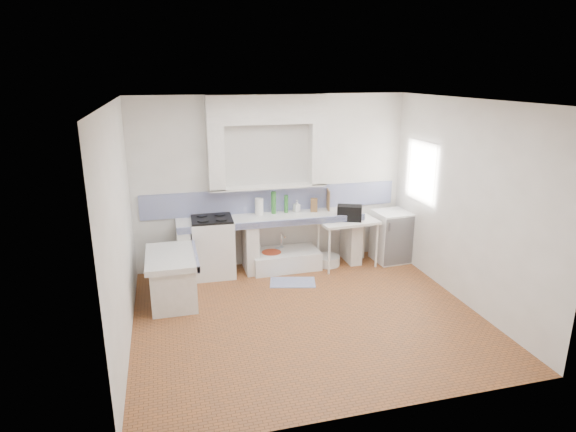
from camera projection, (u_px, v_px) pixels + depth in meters
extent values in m
plane|color=#97552B|center=(307.00, 315.00, 6.43)|extent=(4.50, 4.50, 0.00)
plane|color=white|center=(310.00, 101.00, 5.63)|extent=(4.50, 4.50, 0.00)
plane|color=white|center=(273.00, 182.00, 7.88)|extent=(4.50, 0.00, 4.50)
plane|color=white|center=(375.00, 278.00, 4.17)|extent=(4.50, 0.00, 4.50)
plane|color=white|center=(120.00, 229.00, 5.48)|extent=(0.00, 4.50, 4.50)
plane|color=white|center=(465.00, 203.00, 6.57)|extent=(0.00, 4.50, 4.50)
cube|color=white|center=(267.00, 109.00, 7.40)|extent=(1.90, 0.25, 0.45)
cube|color=#3A2312|center=(431.00, 172.00, 7.67)|extent=(0.35, 0.86, 1.06)
cube|color=white|center=(425.00, 148.00, 7.52)|extent=(0.01, 0.84, 0.24)
cube|color=white|center=(271.00, 219.00, 7.73)|extent=(3.00, 0.60, 0.08)
cube|color=navy|center=(275.00, 224.00, 7.47)|extent=(3.00, 0.04, 0.10)
cube|color=white|center=(184.00, 253.00, 7.52)|extent=(0.20, 0.55, 0.82)
cube|color=white|center=(250.00, 247.00, 7.78)|extent=(0.20, 0.55, 0.82)
cube|color=white|center=(351.00, 238.00, 8.20)|extent=(0.20, 0.55, 0.82)
cube|color=white|center=(171.00, 257.00, 6.66)|extent=(0.70, 1.10, 0.08)
cube|color=white|center=(173.00, 280.00, 6.76)|extent=(0.60, 1.00, 0.62)
cube|color=navy|center=(196.00, 255.00, 6.74)|extent=(0.04, 1.10, 0.10)
cube|color=navy|center=(273.00, 200.00, 7.95)|extent=(4.27, 0.03, 0.40)
cube|color=white|center=(213.00, 247.00, 7.62)|extent=(0.67, 0.65, 0.92)
cube|color=white|center=(285.00, 260.00, 7.96)|extent=(1.13, 0.63, 0.27)
cube|color=white|center=(347.00, 243.00, 7.97)|extent=(1.00, 0.62, 0.04)
cube|color=white|center=(391.00, 236.00, 8.21)|extent=(0.60, 0.60, 0.87)
cylinder|color=#CB4323|center=(272.00, 261.00, 7.90)|extent=(0.42, 0.42, 0.30)
cylinder|color=#BE4D12|center=(290.00, 260.00, 8.01)|extent=(0.35, 0.35, 0.25)
cylinder|color=blue|center=(306.00, 258.00, 8.05)|extent=(0.34, 0.34, 0.28)
cylinder|color=white|center=(328.00, 260.00, 8.10)|extent=(0.45, 0.45, 0.16)
cylinder|color=silver|center=(278.00, 256.00, 8.07)|extent=(0.09, 0.09, 0.31)
cylinder|color=silver|center=(281.00, 255.00, 8.12)|extent=(0.10, 0.10, 0.30)
cube|color=black|center=(349.00, 213.00, 7.83)|extent=(0.45, 0.36, 0.25)
cylinder|color=#2E722C|center=(274.00, 203.00, 7.83)|extent=(0.09, 0.09, 0.37)
cylinder|color=#2E722C|center=(286.00, 204.00, 7.89)|extent=(0.07, 0.07, 0.29)
cube|color=brown|center=(314.00, 205.00, 7.96)|extent=(0.13, 0.12, 0.22)
cube|color=brown|center=(328.00, 200.00, 8.06)|extent=(0.07, 0.25, 0.34)
cylinder|color=white|center=(259.00, 206.00, 7.78)|extent=(0.18, 0.18, 0.27)
imported|color=white|center=(297.00, 206.00, 7.93)|extent=(0.11, 0.11, 0.20)
cube|color=#3D4795|center=(293.00, 282.00, 7.42)|extent=(0.77, 0.56, 0.01)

